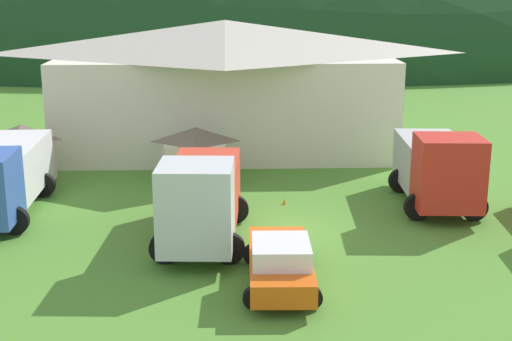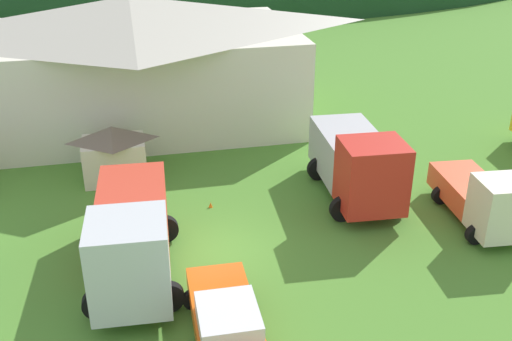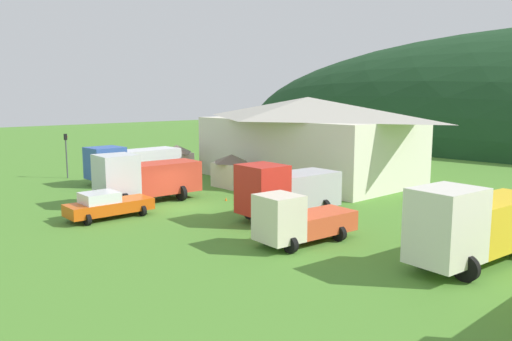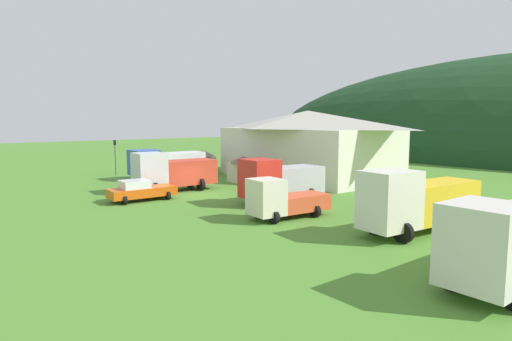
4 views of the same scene
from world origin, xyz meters
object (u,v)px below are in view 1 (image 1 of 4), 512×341
at_px(depot_building, 226,83).
at_px(tow_truck_silver, 202,196).
at_px(service_pickup_orange, 280,262).
at_px(traffic_cone_mid_row, 284,204).
at_px(play_shed_pink, 23,153).
at_px(play_shed_cream, 196,154).
at_px(crane_truck_red, 438,166).
at_px(traffic_cone_near_pickup, 179,207).

height_order(depot_building, tow_truck_silver, depot_building).
height_order(service_pickup_orange, traffic_cone_mid_row, service_pickup_orange).
bearing_deg(traffic_cone_mid_row, tow_truck_silver, -126.57).
bearing_deg(play_shed_pink, play_shed_cream, -0.83).
distance_m(play_shed_cream, traffic_cone_mid_row, 5.65).
bearing_deg(play_shed_cream, crane_truck_red, -22.74).
bearing_deg(crane_truck_red, tow_truck_silver, -64.45).
bearing_deg(play_shed_pink, crane_truck_red, -13.55).
bearing_deg(tow_truck_silver, service_pickup_orange, 36.19).
bearing_deg(play_shed_pink, traffic_cone_mid_row, -17.82).
relative_size(traffic_cone_near_pickup, traffic_cone_mid_row, 1.22).
relative_size(crane_truck_red, traffic_cone_near_pickup, 11.22).
xyz_separation_m(traffic_cone_near_pickup, traffic_cone_mid_row, (4.52, 0.24, 0.00)).
distance_m(depot_building, play_shed_cream, 8.01).
relative_size(depot_building, play_shed_cream, 6.30).
bearing_deg(crane_truck_red, traffic_cone_mid_row, -91.67).
xyz_separation_m(depot_building, play_shed_pink, (-9.61, -7.40, -2.27)).
bearing_deg(play_shed_cream, tow_truck_silver, -86.08).
distance_m(crane_truck_red, traffic_cone_mid_row, 6.70).
relative_size(play_shed_cream, service_pickup_orange, 0.60).
xyz_separation_m(depot_building, service_pickup_orange, (1.72, -19.86, -2.91)).
bearing_deg(tow_truck_silver, traffic_cone_near_pickup, -161.97).
distance_m(play_shed_cream, traffic_cone_near_pickup, 4.29).
xyz_separation_m(play_shed_cream, play_shed_pink, (-8.18, 0.12, 0.09)).
bearing_deg(depot_building, tow_truck_silver, -93.10).
relative_size(tow_truck_silver, service_pickup_orange, 1.42).
bearing_deg(service_pickup_orange, traffic_cone_near_pickup, -154.58).
bearing_deg(service_pickup_orange, tow_truck_silver, -145.78).
height_order(tow_truck_silver, service_pickup_orange, tow_truck_silver).
height_order(play_shed_cream, service_pickup_orange, play_shed_cream).
xyz_separation_m(play_shed_cream, crane_truck_red, (10.40, -4.36, 0.40)).
bearing_deg(tow_truck_silver, play_shed_pink, -130.72).
relative_size(play_shed_pink, traffic_cone_near_pickup, 4.78).
bearing_deg(depot_building, traffic_cone_mid_row, -77.38).
xyz_separation_m(crane_truck_red, traffic_cone_mid_row, (-6.44, 0.57, -1.78)).
bearing_deg(play_shed_cream, traffic_cone_near_pickup, -97.97).
relative_size(service_pickup_orange, traffic_cone_near_pickup, 8.70).
relative_size(play_shed_pink, service_pickup_orange, 0.55).
xyz_separation_m(service_pickup_orange, traffic_cone_near_pickup, (-3.72, 8.33, -0.83)).
xyz_separation_m(depot_building, tow_truck_silver, (-0.86, -15.87, -1.94)).
bearing_deg(depot_building, play_shed_pink, -142.43).
bearing_deg(crane_truck_red, traffic_cone_near_pickup, -88.33).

